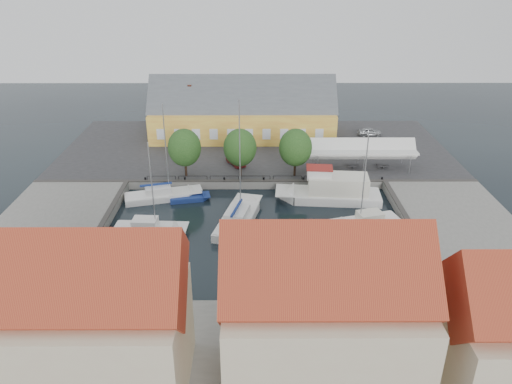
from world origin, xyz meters
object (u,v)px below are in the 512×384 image
tent_canopy (362,150)px  car_red (236,161)px  car_silver (370,132)px  trawler (332,192)px  center_sailboat (238,220)px  west_boat_a (162,197)px  launch_sw (101,292)px  warehouse (239,114)px  launch_nw (189,199)px  west_boat_c (149,230)px  east_boat_b (366,224)px

tent_canopy → car_red: tent_canopy is taller
car_silver → trawler: 23.13m
center_sailboat → west_boat_a: center_sailboat is taller
trawler → car_red: bearing=143.3°
center_sailboat → launch_sw: 17.24m
warehouse → tent_canopy: 21.63m
launch_nw → car_silver: bearing=38.9°
tent_canopy → car_silver: bearing=73.3°
car_red → center_sailboat: center_sailboat is taller
car_red → west_boat_c: size_ratio=0.35×
car_red → trawler: (11.91, -8.89, -0.60)m
west_boat_c → launch_sw: bearing=-101.6°
warehouse → west_boat_c: warehouse is taller
east_boat_b → car_silver: bearing=77.7°
center_sailboat → trawler: bearing=27.1°
car_silver → launch_sw: car_silver is taller
west_boat_a → center_sailboat: bearing=-33.0°
warehouse → east_boat_b: (14.62, -27.97, -4.17)m
west_boat_a → west_boat_c: bearing=-89.9°
warehouse → trawler: size_ratio=2.20×
warehouse → west_boat_a: bearing=-112.9°
east_boat_b → launch_nw: bearing=161.7°
east_boat_b → launch_sw: size_ratio=2.14×
tent_canopy → trawler: trawler is taller
car_silver → east_boat_b: (-6.08, -27.83, -1.38)m
launch_sw → car_red: bearing=68.3°
warehouse → west_boat_c: bearing=-106.8°
trawler → west_boat_c: size_ratio=1.20×
warehouse → launch_nw: bearing=-104.5°
tent_canopy → west_boat_a: west_boat_a is taller
car_silver → car_red: bearing=118.8°
tent_canopy → trawler: (-4.83, -7.60, -2.67)m
east_boat_b → launch_sw: east_boat_b is taller
launch_sw → launch_nw: launch_sw is taller
car_silver → tent_canopy: bearing=161.4°
car_silver → center_sailboat: (-20.07, -27.02, -1.28)m
east_boat_b → west_boat_a: size_ratio=0.90×
car_red → car_silver: bearing=2.2°
car_red → east_boat_b: bearing=-74.8°
center_sailboat → east_boat_b: 14.02m
warehouse → trawler: bearing=-61.3°
warehouse → east_boat_b: size_ratio=2.58×
warehouse → trawler: 24.71m
car_silver → car_red: 24.27m
east_boat_b → tent_canopy: bearing=82.0°
trawler → launch_sw: 29.30m
center_sailboat → trawler: center_sailboat is taller
east_boat_b → center_sailboat: bearing=176.7°
warehouse → launch_nw: warehouse is taller
west_boat_a → west_boat_c: west_boat_a is taller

